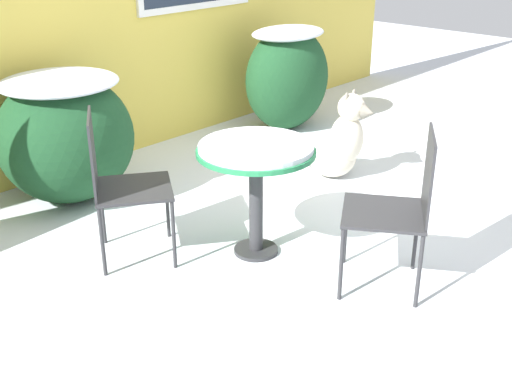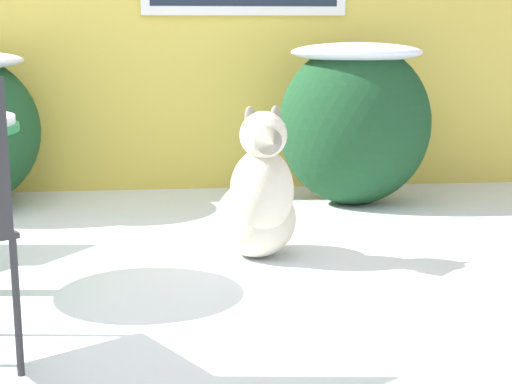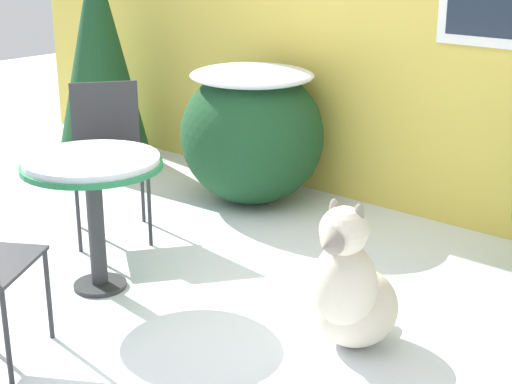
{
  "view_description": "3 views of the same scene",
  "coord_description": "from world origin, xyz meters",
  "views": [
    {
      "loc": [
        -3.37,
        -2.46,
        2.06
      ],
      "look_at": [
        -0.64,
        0.03,
        0.43
      ],
      "focal_mm": 45.0,
      "sensor_mm": 36.0,
      "label": 1
    },
    {
      "loc": [
        0.37,
        -3.27,
        1.09
      ],
      "look_at": [
        0.76,
        0.44,
        0.32
      ],
      "focal_mm": 55.0,
      "sensor_mm": 36.0,
      "label": 2
    },
    {
      "loc": [
        2.59,
        -2.37,
        1.88
      ],
      "look_at": [
        0.0,
        0.6,
        0.55
      ],
      "focal_mm": 55.0,
      "sensor_mm": 36.0,
      "label": 3
    }
  ],
  "objects": [
    {
      "name": "patio_chair_near_table",
      "position": [
        -1.25,
        0.61,
        0.53
      ],
      "size": [
        0.65,
        0.65,
        0.96
      ],
      "rotation": [
        0.0,
        0.0,
        0.96
      ],
      "color": "#2D2D30",
      "rests_on": "ground_plane"
    },
    {
      "name": "evergreen_bush",
      "position": [
        -2.58,
        1.61,
        0.88
      ],
      "size": [
        0.8,
        0.8,
        1.77
      ],
      "color": "#194223",
      "rests_on": "ground_plane"
    },
    {
      "name": "shrub_left",
      "position": [
        -0.97,
        1.66,
        0.52
      ],
      "size": [
        1.02,
        1.0,
        0.98
      ],
      "color": "#194223",
      "rests_on": "ground_plane"
    },
    {
      "name": "ground_plane",
      "position": [
        0.0,
        0.0,
        0.0
      ],
      "size": [
        16.0,
        16.0,
        0.0
      ],
      "primitive_type": "plane",
      "color": "silver"
    },
    {
      "name": "patio_table",
      "position": [
        -0.64,
        0.03,
        0.63
      ],
      "size": [
        0.74,
        0.74,
        0.75
      ],
      "color": "#2D2D30",
      "rests_on": "ground_plane"
    },
    {
      "name": "dog",
      "position": [
        0.77,
        0.39,
        0.29
      ],
      "size": [
        0.44,
        0.64,
        0.75
      ],
      "rotation": [
        0.0,
        0.0,
        0.12
      ],
      "color": "beige",
      "rests_on": "ground_plane"
    }
  ]
}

